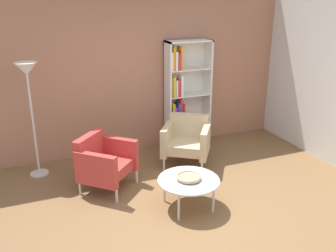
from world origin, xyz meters
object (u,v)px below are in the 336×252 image
at_px(decorative_bowl, 189,177).
at_px(coffee_table_low, 189,181).
at_px(floor_lamp_torchiere, 28,83).
at_px(armchair_corner_red, 104,161).
at_px(armchair_near_window, 187,140).
at_px(bookshelf_tall, 183,97).

bearing_deg(decorative_bowl, coffee_table_low, 0.00).
relative_size(coffee_table_low, floor_lamp_torchiere, 0.46).
bearing_deg(decorative_bowl, armchair_corner_red, 134.11).
relative_size(coffee_table_low, armchair_corner_red, 0.84).
bearing_deg(coffee_table_low, armchair_near_window, 66.38).
distance_m(coffee_table_low, floor_lamp_torchiere, 2.67).
xyz_separation_m(coffee_table_low, floor_lamp_torchiere, (-1.75, 1.71, 1.08)).
bearing_deg(decorative_bowl, bookshelf_tall, 68.23).
distance_m(coffee_table_low, armchair_near_window, 1.34).
height_order(armchair_corner_red, floor_lamp_torchiere, floor_lamp_torchiere).
xyz_separation_m(armchair_corner_red, floor_lamp_torchiere, (-0.85, 0.79, 1.03)).
relative_size(armchair_corner_red, floor_lamp_torchiere, 0.55).
xyz_separation_m(decorative_bowl, armchair_near_window, (0.54, 1.23, -0.02)).
relative_size(coffee_table_low, decorative_bowl, 2.50).
bearing_deg(bookshelf_tall, armchair_corner_red, -148.09).
relative_size(decorative_bowl, armchair_corner_red, 0.34).
bearing_deg(armchair_near_window, armchair_corner_red, -133.70).
bearing_deg(floor_lamp_torchiere, armchair_near_window, -11.91).
bearing_deg(armchair_corner_red, bookshelf_tall, -14.43).
xyz_separation_m(bookshelf_tall, decorative_bowl, (-0.78, -1.96, -0.48)).
xyz_separation_m(decorative_bowl, floor_lamp_torchiere, (-1.75, 1.71, 1.01)).
height_order(decorative_bowl, floor_lamp_torchiere, floor_lamp_torchiere).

